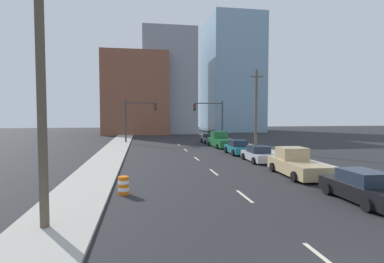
% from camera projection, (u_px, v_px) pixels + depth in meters
% --- Properties ---
extents(sidewalk_left, '(3.08, 93.31, 0.15)m').
position_uv_depth(sidewalk_left, '(123.00, 139.00, 51.12)').
color(sidewalk_left, '#ADA89E').
rests_on(sidewalk_left, ground).
extents(sidewalk_right, '(3.08, 93.31, 0.15)m').
position_uv_depth(sidewalk_right, '(218.00, 138.00, 53.92)').
color(sidewalk_right, '#ADA89E').
rests_on(sidewalk_right, ground).
extents(lane_stripe_at_2m, '(0.16, 2.40, 0.01)m').
position_uv_depth(lane_stripe_at_2m, '(327.00, 261.00, 8.56)').
color(lane_stripe_at_2m, beige).
rests_on(lane_stripe_at_2m, ground).
extents(lane_stripe_at_9m, '(0.16, 2.40, 0.01)m').
position_uv_depth(lane_stripe_at_9m, '(244.00, 196.00, 15.40)').
color(lane_stripe_at_9m, beige).
rests_on(lane_stripe_at_9m, ground).
extents(lane_stripe_at_16m, '(0.16, 2.40, 0.01)m').
position_uv_depth(lane_stripe_at_16m, '(214.00, 172.00, 21.93)').
color(lane_stripe_at_16m, beige).
rests_on(lane_stripe_at_16m, ground).
extents(lane_stripe_at_22m, '(0.16, 2.40, 0.01)m').
position_uv_depth(lane_stripe_at_22m, '(197.00, 159.00, 28.73)').
color(lane_stripe_at_22m, beige).
rests_on(lane_stripe_at_22m, ground).
extents(lane_stripe_at_30m, '(0.16, 2.40, 0.01)m').
position_uv_depth(lane_stripe_at_30m, '(186.00, 150.00, 35.88)').
color(lane_stripe_at_30m, beige).
rests_on(lane_stripe_at_30m, ground).
extents(lane_stripe_at_36m, '(0.16, 2.40, 0.01)m').
position_uv_depth(lane_stripe_at_36m, '(179.00, 145.00, 42.36)').
color(lane_stripe_at_36m, beige).
rests_on(lane_stripe_at_36m, ground).
extents(building_brick_left, '(14.00, 16.00, 17.71)m').
position_uv_depth(building_brick_left, '(136.00, 95.00, 69.06)').
color(building_brick_left, brown).
rests_on(building_brick_left, ground).
extents(building_office_center, '(12.00, 20.00, 23.55)m').
position_uv_depth(building_office_center, '(167.00, 85.00, 74.10)').
color(building_office_center, gray).
rests_on(building_office_center, ground).
extents(building_glass_right, '(13.00, 20.00, 29.24)m').
position_uv_depth(building_glass_right, '(230.00, 77.00, 80.80)').
color(building_glass_right, '#7A9EB7').
rests_on(building_glass_right, ground).
extents(traffic_signal_left, '(4.73, 0.35, 6.45)m').
position_uv_depth(traffic_signal_left, '(135.00, 115.00, 44.86)').
color(traffic_signal_left, '#38383D').
rests_on(traffic_signal_left, ground).
extents(traffic_signal_right, '(4.73, 0.35, 6.45)m').
position_uv_depth(traffic_signal_right, '(214.00, 115.00, 46.91)').
color(traffic_signal_right, '#38383D').
rests_on(traffic_signal_right, ground).
extents(utility_pole_left_near, '(1.60, 0.32, 10.22)m').
position_uv_depth(utility_pole_left_near, '(41.00, 85.00, 10.50)').
color(utility_pole_left_near, brown).
rests_on(utility_pole_left_near, ground).
extents(utility_pole_right_mid, '(1.60, 0.32, 9.49)m').
position_uv_depth(utility_pole_right_mid, '(256.00, 109.00, 35.16)').
color(utility_pole_right_mid, brown).
rests_on(utility_pole_right_mid, ground).
extents(traffic_barrel, '(0.56, 0.56, 0.95)m').
position_uv_depth(traffic_barrel, '(123.00, 185.00, 15.74)').
color(traffic_barrel, orange).
rests_on(traffic_barrel, ground).
extents(sedan_black, '(2.09, 4.65, 1.52)m').
position_uv_depth(sedan_black, '(363.00, 188.00, 14.38)').
color(sedan_black, black).
rests_on(sedan_black, ground).
extents(pickup_truck_tan, '(2.54, 5.71, 1.88)m').
position_uv_depth(pickup_truck_tan, '(296.00, 164.00, 20.67)').
color(pickup_truck_tan, tan).
rests_on(pickup_truck_tan, ground).
extents(sedan_silver, '(2.14, 4.54, 1.42)m').
position_uv_depth(sedan_silver, '(258.00, 154.00, 26.94)').
color(sedan_silver, '#B2B2BC').
rests_on(sedan_silver, ground).
extents(sedan_teal, '(2.13, 4.29, 1.51)m').
position_uv_depth(sedan_teal, '(238.00, 148.00, 32.01)').
color(sedan_teal, '#196B75').
rests_on(sedan_teal, ground).
extents(pickup_truck_green, '(2.61, 5.88, 2.03)m').
position_uv_depth(pickup_truck_green, '(221.00, 141.00, 39.14)').
color(pickup_truck_green, '#1E6033').
rests_on(pickup_truck_green, ground).
extents(sedan_gray, '(2.16, 4.52, 1.44)m').
position_uv_depth(sedan_gray, '(210.00, 139.00, 44.92)').
color(sedan_gray, slate).
rests_on(sedan_gray, ground).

